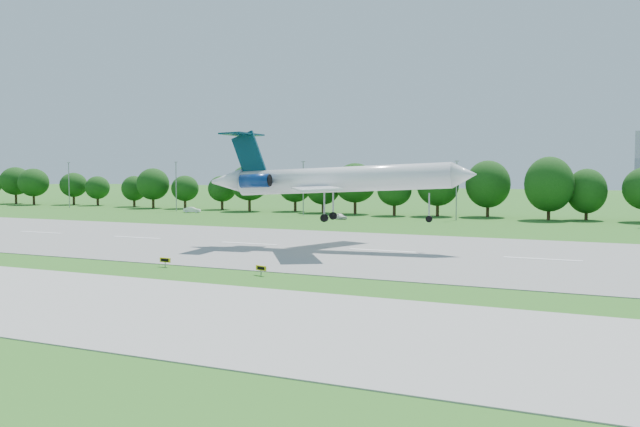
{
  "coord_description": "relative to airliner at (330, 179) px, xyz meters",
  "views": [
    {
      "loc": [
        51.86,
        -61.19,
        10.85
      ],
      "look_at": [
        14.43,
        18.0,
        5.14
      ],
      "focal_mm": 40.0,
      "sensor_mm": 36.0,
      "label": 1
    }
  ],
  "objects": [
    {
      "name": "service_vehicle_a",
      "position": [
        -61.01,
        54.43,
        -8.63
      ],
      "size": [
        4.26,
        2.86,
        1.33
      ],
      "primitive_type": "imported",
      "rotation": [
        0.0,
        0.0,
        1.97
      ],
      "color": "white",
      "rests_on": "ground"
    },
    {
      "name": "runway",
      "position": [
        -12.65,
        0.26,
        -9.26
      ],
      "size": [
        400.0,
        45.0,
        0.08
      ],
      "primitive_type": "cube",
      "color": "gray",
      "rests_on": "ground"
    },
    {
      "name": "ground",
      "position": [
        -12.65,
        -24.74,
        -9.3
      ],
      "size": [
        600.0,
        600.0,
        0.0
      ],
      "primitive_type": "plane",
      "color": "#256019",
      "rests_on": "ground"
    },
    {
      "name": "tree_line",
      "position": [
        -12.65,
        67.26,
        -3.11
      ],
      "size": [
        288.4,
        8.4,
        10.4
      ],
      "color": "#382314",
      "rests_on": "ground"
    },
    {
      "name": "service_vehicle_b",
      "position": [
        -20.44,
        49.78,
        -8.67
      ],
      "size": [
        3.97,
        2.93,
        1.26
      ],
      "primitive_type": "imported",
      "rotation": [
        0.0,
        0.0,
        1.12
      ],
      "color": "white",
      "rests_on": "ground"
    },
    {
      "name": "taxi_sign_centre",
      "position": [
        -8.89,
        -23.6,
        -8.56
      ],
      "size": [
        1.44,
        0.3,
        1.01
      ],
      "rotation": [
        0.0,
        0.0,
        -0.09
      ],
      "color": "gray",
      "rests_on": "ground"
    },
    {
      "name": "light_poles",
      "position": [
        -15.15,
        57.26,
        -2.96
      ],
      "size": [
        175.9,
        0.25,
        12.19
      ],
      "color": "gray",
      "rests_on": "ground"
    },
    {
      "name": "airliner",
      "position": [
        0.0,
        0.0,
        0.0
      ],
      "size": [
        36.4,
        26.27,
        12.14
      ],
      "rotation": [
        0.0,
        -0.04,
        0.15
      ],
      "color": "white",
      "rests_on": "ground"
    },
    {
      "name": "taxi_sign_right",
      "position": [
        3.62,
        -24.46,
        -8.56
      ],
      "size": [
        1.4,
        0.59,
        1.0
      ],
      "rotation": [
        0.0,
        0.0,
        -0.32
      ],
      "color": "gray",
      "rests_on": "ground"
    }
  ]
}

